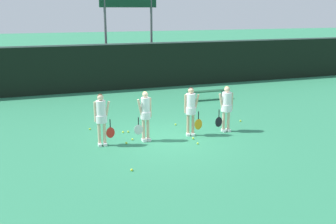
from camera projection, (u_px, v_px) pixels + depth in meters
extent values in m
plane|color=#2D7F56|center=(168.00, 137.00, 13.90)|extent=(140.00, 140.00, 0.00)
cube|color=black|center=(114.00, 68.00, 21.75)|extent=(60.00, 0.06, 2.53)
cube|color=slate|center=(113.00, 44.00, 21.42)|extent=(60.00, 0.08, 0.08)
cylinder|color=#515156|center=(106.00, 36.00, 22.63)|extent=(0.14, 0.14, 5.90)
cylinder|color=#515156|center=(151.00, 35.00, 23.53)|extent=(0.14, 0.14, 5.90)
cube|color=#19472D|center=(208.00, 91.00, 19.63)|extent=(2.12, 0.38, 0.04)
cylinder|color=slate|center=(222.00, 94.00, 20.08)|extent=(0.06, 0.06, 0.42)
cylinder|color=slate|center=(224.00, 95.00, 19.85)|extent=(0.06, 0.06, 0.42)
cylinder|color=slate|center=(191.00, 96.00, 19.53)|extent=(0.06, 0.06, 0.42)
cylinder|color=slate|center=(193.00, 97.00, 19.30)|extent=(0.06, 0.06, 0.42)
cylinder|color=beige|center=(105.00, 133.00, 13.01)|extent=(0.10, 0.10, 0.83)
cylinder|color=beige|center=(99.00, 134.00, 12.96)|extent=(0.10, 0.10, 0.83)
cube|color=white|center=(105.00, 144.00, 13.07)|extent=(0.12, 0.25, 0.09)
cube|color=white|center=(100.00, 145.00, 13.03)|extent=(0.12, 0.25, 0.09)
cylinder|color=white|center=(101.00, 119.00, 12.86)|extent=(0.37, 0.37, 0.25)
cylinder|color=white|center=(101.00, 111.00, 12.79)|extent=(0.32, 0.32, 0.70)
sphere|color=beige|center=(100.00, 98.00, 12.68)|extent=(0.20, 0.20, 0.20)
sphere|color=#4C331E|center=(100.00, 97.00, 12.69)|extent=(0.19, 0.19, 0.19)
cylinder|color=beige|center=(107.00, 111.00, 12.85)|extent=(0.22, 0.09, 0.66)
cylinder|color=beige|center=(95.00, 112.00, 12.74)|extent=(0.08, 0.08, 0.66)
cylinder|color=black|center=(110.00, 123.00, 12.96)|extent=(0.03, 0.03, 0.27)
ellipsoid|color=red|center=(110.00, 133.00, 13.04)|extent=(0.29, 0.03, 0.37)
cylinder|color=beige|center=(148.00, 129.00, 13.48)|extent=(0.10, 0.10, 0.83)
cylinder|color=beige|center=(143.00, 130.00, 13.41)|extent=(0.10, 0.10, 0.83)
cube|color=white|center=(148.00, 139.00, 13.55)|extent=(0.14, 0.25, 0.09)
cube|color=white|center=(144.00, 140.00, 13.48)|extent=(0.14, 0.25, 0.09)
cylinder|color=white|center=(146.00, 115.00, 13.32)|extent=(0.35, 0.35, 0.24)
cylinder|color=white|center=(145.00, 108.00, 13.25)|extent=(0.30, 0.30, 0.70)
sphere|color=beige|center=(145.00, 95.00, 13.14)|extent=(0.19, 0.19, 0.19)
sphere|color=#D8B772|center=(145.00, 94.00, 13.15)|extent=(0.18, 0.18, 0.18)
cylinder|color=beige|center=(140.00, 109.00, 13.18)|extent=(0.22, 0.10, 0.67)
cylinder|color=beige|center=(150.00, 108.00, 13.33)|extent=(0.08, 0.08, 0.67)
cylinder|color=black|center=(138.00, 121.00, 13.23)|extent=(0.03, 0.03, 0.26)
ellipsoid|color=silver|center=(139.00, 130.00, 13.31)|extent=(0.31, 0.03, 0.35)
cylinder|color=tan|center=(193.00, 124.00, 14.05)|extent=(0.10, 0.10, 0.84)
cylinder|color=tan|center=(188.00, 124.00, 14.02)|extent=(0.10, 0.10, 0.84)
cube|color=white|center=(193.00, 134.00, 14.11)|extent=(0.16, 0.26, 0.09)
cube|color=white|center=(188.00, 134.00, 14.09)|extent=(0.16, 0.26, 0.09)
cylinder|color=white|center=(191.00, 110.00, 13.91)|extent=(0.37, 0.37, 0.25)
cylinder|color=white|center=(191.00, 103.00, 13.84)|extent=(0.32, 0.32, 0.70)
sphere|color=tan|center=(191.00, 91.00, 13.73)|extent=(0.21, 0.21, 0.21)
sphere|color=black|center=(191.00, 90.00, 13.74)|extent=(0.19, 0.19, 0.19)
cylinder|color=tan|center=(196.00, 103.00, 13.87)|extent=(0.22, 0.12, 0.67)
cylinder|color=tan|center=(185.00, 104.00, 13.82)|extent=(0.08, 0.08, 0.67)
cylinder|color=black|center=(199.00, 115.00, 13.97)|extent=(0.03, 0.03, 0.28)
ellipsoid|color=orange|center=(198.00, 124.00, 14.06)|extent=(0.30, 0.03, 0.39)
cylinder|color=beige|center=(228.00, 121.00, 14.54)|extent=(0.10, 0.10, 0.81)
cylinder|color=beige|center=(224.00, 121.00, 14.49)|extent=(0.10, 0.10, 0.81)
cube|color=white|center=(228.00, 130.00, 14.60)|extent=(0.13, 0.25, 0.09)
cube|color=white|center=(224.00, 130.00, 14.55)|extent=(0.13, 0.25, 0.09)
cylinder|color=white|center=(226.00, 108.00, 14.39)|extent=(0.40, 0.40, 0.25)
cylinder|color=white|center=(227.00, 101.00, 14.33)|extent=(0.35, 0.35, 0.67)
sphere|color=beige|center=(227.00, 90.00, 14.22)|extent=(0.21, 0.21, 0.21)
sphere|color=#D8B772|center=(227.00, 89.00, 14.23)|extent=(0.19, 0.19, 0.19)
cylinder|color=beige|center=(221.00, 102.00, 14.28)|extent=(0.21, 0.09, 0.64)
cylinder|color=beige|center=(232.00, 101.00, 14.38)|extent=(0.08, 0.08, 0.63)
cylinder|color=black|center=(219.00, 113.00, 14.34)|extent=(0.03, 0.03, 0.28)
ellipsoid|color=black|center=(219.00, 122.00, 14.43)|extent=(0.28, 0.03, 0.38)
sphere|color=#CCE033|center=(132.00, 139.00, 13.60)|extent=(0.07, 0.07, 0.07)
sphere|color=#CCE033|center=(123.00, 132.00, 14.40)|extent=(0.07, 0.07, 0.07)
sphere|color=#CCE033|center=(128.00, 132.00, 14.45)|extent=(0.07, 0.07, 0.07)
sphere|color=#CCE033|center=(176.00, 124.00, 15.36)|extent=(0.07, 0.07, 0.07)
sphere|color=#CCE033|center=(132.00, 170.00, 10.99)|extent=(0.07, 0.07, 0.07)
sphere|color=#CCE033|center=(90.00, 129.00, 14.77)|extent=(0.07, 0.07, 0.07)
sphere|color=#CCE033|center=(240.00, 121.00, 15.85)|extent=(0.07, 0.07, 0.07)
sphere|color=#CCE033|center=(126.00, 143.00, 13.21)|extent=(0.07, 0.07, 0.07)
sphere|color=#CCE033|center=(193.00, 138.00, 13.70)|extent=(0.07, 0.07, 0.07)
sphere|color=#CCE033|center=(198.00, 143.00, 13.18)|extent=(0.06, 0.06, 0.06)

